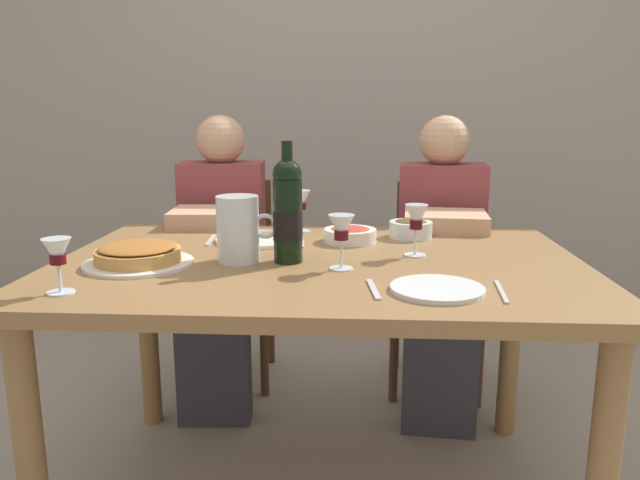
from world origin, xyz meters
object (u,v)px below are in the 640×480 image
object	(u,v)px
dinner_plate_left_setting	(437,289)
chair_right	(437,271)
wine_glass_spare	(341,230)
dining_table	(319,290)
chair_left	(230,266)
wine_glass_centre	(57,255)
wine_glass_right_diner	(416,220)
wine_bottle	(288,211)
diner_left	(220,252)
baked_tart	(138,255)
wine_glass_left_diner	(301,202)
salad_bowl	(350,234)
diner_right	(441,257)
dinner_plate_right_setting	(256,240)
olive_bowl	(411,228)
water_pitcher	(238,233)

from	to	relation	value
dinner_plate_left_setting	chair_right	size ratio (longest dim) A/B	0.26
wine_glass_spare	dining_table	bearing A→B (deg)	121.93
chair_left	wine_glass_centre	bearing A→B (deg)	80.51
wine_glass_right_diner	wine_glass_spare	world-z (taller)	wine_glass_right_diner
wine_bottle	diner_left	bearing A→B (deg)	117.13
wine_glass_centre	diner_left	size ratio (longest dim) A/B	0.11
baked_tart	wine_glass_left_diner	world-z (taller)	wine_glass_left_diner
dinner_plate_left_setting	salad_bowl	bearing A→B (deg)	111.57
wine_bottle	salad_bowl	distance (m)	0.34
wine_glass_left_diner	diner_left	bearing A→B (deg)	143.43
diner_right	dinner_plate_right_setting	bearing A→B (deg)	36.88
dinner_plate_right_setting	chair_left	bearing A→B (deg)	109.26
olive_bowl	baked_tart	bearing A→B (deg)	-151.96
water_pitcher	chair_left	bearing A→B (deg)	103.77
baked_tart	diner_left	bearing A→B (deg)	86.08
wine_glass_centre	dinner_plate_left_setting	size ratio (longest dim) A/B	0.59
water_pitcher	salad_bowl	distance (m)	0.42
salad_bowl	dinner_plate_left_setting	xyz separation A→B (m)	(0.21, -0.54, -0.02)
wine_glass_left_diner	diner_left	xyz separation A→B (m)	(-0.35, 0.26, -0.25)
wine_glass_right_diner	diner_left	xyz separation A→B (m)	(-0.72, 0.60, -0.25)
wine_glass_right_diner	dinner_plate_left_setting	world-z (taller)	wine_glass_right_diner
wine_glass_left_diner	baked_tart	bearing A→B (deg)	-129.21
wine_glass_centre	dinner_plate_right_setting	size ratio (longest dim) A/B	0.50
wine_glass_right_diner	wine_bottle	bearing A→B (deg)	-165.66
olive_bowl	dinner_plate_right_setting	bearing A→B (deg)	-169.56
dinner_plate_left_setting	chair_right	world-z (taller)	chair_right
dining_table	wine_glass_centre	size ratio (longest dim) A/B	11.39
wine_glass_centre	diner_right	bearing A→B (deg)	44.34
diner_right	dinner_plate_left_setting	bearing A→B (deg)	86.34
baked_tart	diner_right	size ratio (longest dim) A/B	0.26
dining_table	wine_glass_spare	xyz separation A→B (m)	(0.07, -0.11, 0.20)
salad_bowl	wine_glass_spare	world-z (taller)	wine_glass_spare
wine_glass_centre	dinner_plate_left_setting	bearing A→B (deg)	4.33
chair_left	diner_left	size ratio (longest dim) A/B	0.75
wine_glass_right_diner	dinner_plate_left_setting	distance (m)	0.37
baked_tart	diner_left	xyz separation A→B (m)	(0.05, 0.76, -0.17)
salad_bowl	wine_glass_centre	bearing A→B (deg)	-138.09
salad_bowl	wine_glass_centre	size ratio (longest dim) A/B	1.29
dinner_plate_left_setting	diner_right	bearing A→B (deg)	81.35
olive_bowl	wine_glass_spare	bearing A→B (deg)	-117.52
wine_glass_left_diner	wine_glass_centre	xyz separation A→B (m)	(-0.50, -0.76, -0.01)
salad_bowl	wine_glass_right_diner	world-z (taller)	wine_glass_right_diner
salad_bowl	chair_right	xyz separation A→B (m)	(0.37, 0.63, -0.29)
water_pitcher	wine_glass_left_diner	world-z (taller)	water_pitcher
diner_left	wine_glass_centre	bearing A→B (deg)	78.49
baked_tart	wine_glass_spare	size ratio (longest dim) A/B	2.01
olive_bowl	wine_glass_right_diner	bearing A→B (deg)	-92.03
olive_bowl	wine_glass_centre	bearing A→B (deg)	-141.92
wine_glass_right_diner	diner_right	world-z (taller)	diner_right
wine_glass_spare	wine_glass_right_diner	bearing A→B (deg)	37.87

